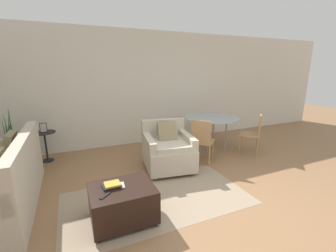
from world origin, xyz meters
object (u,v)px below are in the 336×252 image
potted_plant (13,155)px  picture_frame (43,128)px  armchair (168,150)px  tv_remote_primary (123,185)px  book_stack (112,185)px  tv_remote_secondary (105,196)px  dining_chair_near_left (202,139)px  dining_chair_near_right (254,131)px  side_table (45,141)px  dining_table (211,120)px  ottoman (123,202)px  couch (4,185)px

potted_plant → picture_frame: 0.72m
armchair → tv_remote_primary: armchair is taller
book_stack → tv_remote_primary: size_ratio=1.49×
tv_remote_secondary → dining_chair_near_left: (2.05, 1.24, 0.06)m
dining_chair_near_left → book_stack: bearing=-151.3°
tv_remote_secondary → picture_frame: bearing=107.0°
tv_remote_secondary → dining_chair_near_left: dining_chair_near_left is taller
armchair → book_stack: 1.68m
dining_chair_near_right → dining_chair_near_left: bearing=180.0°
tv_remote_primary → potted_plant: potted_plant is taller
book_stack → tv_remote_secondary: bearing=-122.2°
armchair → tv_remote_secondary: (-1.35, -1.30, 0.10)m
side_table → dining_table: size_ratio=0.49×
tv_remote_primary → picture_frame: picture_frame is taller
potted_plant → picture_frame: (0.56, 0.09, 0.45)m
ottoman → potted_plant: bearing=123.1°
dining_chair_near_left → dining_chair_near_right: (1.35, 0.00, 0.00)m
dining_chair_near_left → dining_table: bearing=45.0°
ottoman → picture_frame: 2.72m
dining_chair_near_left → dining_chair_near_right: size_ratio=1.00×
dining_table → armchair: bearing=-156.0°
potted_plant → dining_chair_near_left: (3.40, -1.28, 0.26)m
tv_remote_primary → dining_chair_near_right: size_ratio=0.17×
ottoman → armchair: bearing=46.2°
book_stack → tv_remote_secondary: 0.21m
couch → armchair: couch is taller
couch → tv_remote_primary: couch is taller
potted_plant → dining_chair_near_right: (4.75, -1.28, 0.26)m
tv_remote_primary → side_table: bearing=112.9°
couch → dining_chair_near_right: (4.58, 0.22, 0.19)m
dining_table → dining_chair_near_left: size_ratio=1.41×
tv_remote_primary → dining_table: (2.49, 1.75, 0.23)m
tv_remote_primary → tv_remote_secondary: 0.29m
tv_remote_secondary → dining_table: bearing=35.0°
dining_table → dining_chair_near_right: 0.97m
potted_plant → couch: bearing=-83.6°
ottoman → dining_chair_near_right: dining_chair_near_right is taller
tv_remote_secondary → potted_plant: bearing=118.2°
dining_chair_near_right → picture_frame: bearing=162.0°
tv_remote_secondary → armchair: bearing=43.9°
armchair → book_stack: size_ratio=4.46×
couch → picture_frame: bearing=76.2°
armchair → dining_table: (1.38, 0.61, 0.32)m
couch → dining_table: (3.91, 0.89, 0.35)m
picture_frame → tv_remote_secondary: bearing=-73.0°
ottoman → tv_remote_secondary: tv_remote_secondary is taller
tv_remote_secondary → potted_plant: potted_plant is taller
tv_remote_primary → picture_frame: bearing=112.9°
book_stack → picture_frame: bearing=110.4°
picture_frame → book_stack: bearing=-69.6°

